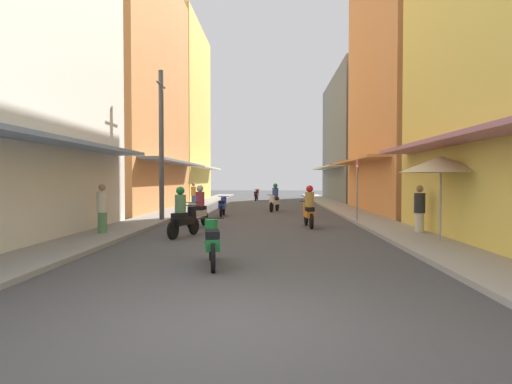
{
  "coord_description": "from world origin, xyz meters",
  "views": [
    {
      "loc": [
        0.54,
        -5.14,
        1.8
      ],
      "look_at": [
        -0.16,
        12.94,
        1.27
      ],
      "focal_mm": 30.05,
      "sensor_mm": 36.0,
      "label": 1
    }
  ],
  "objects_px": {
    "motorbike_black": "(183,214)",
    "utility_pole": "(161,145)",
    "motorbike_silver": "(198,208)",
    "pedestrian_far": "(102,210)",
    "motorbike_orange": "(309,209)",
    "motorbike_white": "(275,199)",
    "motorbike_blue": "(223,206)",
    "motorbike_maroon": "(257,195)",
    "pedestrian_foreground": "(193,195)",
    "vendor_umbrella": "(441,164)",
    "street_sign_no_entry": "(357,181)",
    "pedestrian_crossing": "(420,211)",
    "motorbike_green": "(212,241)"
  },
  "relations": [
    {
      "from": "motorbike_black",
      "to": "utility_pole",
      "type": "bearing_deg",
      "value": 112.47
    },
    {
      "from": "motorbike_silver",
      "to": "pedestrian_far",
      "type": "distance_m",
      "value": 3.85
    },
    {
      "from": "motorbike_orange",
      "to": "motorbike_white",
      "type": "xyz_separation_m",
      "value": [
        -1.25,
        8.03,
        0.0
      ]
    },
    {
      "from": "motorbike_blue",
      "to": "motorbike_white",
      "type": "xyz_separation_m",
      "value": [
        2.57,
        3.16,
        0.2
      ]
    },
    {
      "from": "motorbike_maroon",
      "to": "pedestrian_foreground",
      "type": "xyz_separation_m",
      "value": [
        -3.97,
        -7.71,
        0.27
      ]
    },
    {
      "from": "motorbike_white",
      "to": "vendor_umbrella",
      "type": "bearing_deg",
      "value": -69.86
    },
    {
      "from": "motorbike_black",
      "to": "vendor_umbrella",
      "type": "distance_m",
      "value": 7.65
    },
    {
      "from": "motorbike_orange",
      "to": "street_sign_no_entry",
      "type": "xyz_separation_m",
      "value": [
        2.09,
        1.49,
        1.01
      ]
    },
    {
      "from": "motorbike_blue",
      "to": "street_sign_no_entry",
      "type": "xyz_separation_m",
      "value": [
        5.91,
        -3.38,
        1.21
      ]
    },
    {
      "from": "pedestrian_foreground",
      "to": "vendor_umbrella",
      "type": "height_order",
      "value": "vendor_umbrella"
    },
    {
      "from": "motorbike_maroon",
      "to": "pedestrian_crossing",
      "type": "xyz_separation_m",
      "value": [
        6.02,
        -22.68,
        0.3
      ]
    },
    {
      "from": "motorbike_maroon",
      "to": "motorbike_black",
      "type": "bearing_deg",
      "value": -93.5
    },
    {
      "from": "pedestrian_crossing",
      "to": "utility_pole",
      "type": "relative_size",
      "value": 0.26
    },
    {
      "from": "motorbike_orange",
      "to": "motorbike_green",
      "type": "distance_m",
      "value": 7.7
    },
    {
      "from": "motorbike_maroon",
      "to": "street_sign_no_entry",
      "type": "xyz_separation_m",
      "value": [
        4.82,
        -18.8,
        1.21
      ]
    },
    {
      "from": "motorbike_white",
      "to": "pedestrian_foreground",
      "type": "relative_size",
      "value": 1.13
    },
    {
      "from": "motorbike_green",
      "to": "utility_pole",
      "type": "xyz_separation_m",
      "value": [
        -3.37,
        8.85,
        2.73
      ]
    },
    {
      "from": "vendor_umbrella",
      "to": "street_sign_no_entry",
      "type": "xyz_separation_m",
      "value": [
        -1.15,
        5.69,
        -0.49
      ]
    },
    {
      "from": "motorbike_black",
      "to": "pedestrian_crossing",
      "type": "relative_size",
      "value": 1.07
    },
    {
      "from": "motorbike_black",
      "to": "pedestrian_foreground",
      "type": "height_order",
      "value": "motorbike_black"
    },
    {
      "from": "motorbike_maroon",
      "to": "motorbike_black",
      "type": "distance_m",
      "value": 23.2
    },
    {
      "from": "motorbike_orange",
      "to": "pedestrian_crossing",
      "type": "height_order",
      "value": "pedestrian_crossing"
    },
    {
      "from": "motorbike_green",
      "to": "pedestrian_foreground",
      "type": "distance_m",
      "value": 20.22
    },
    {
      "from": "pedestrian_far",
      "to": "street_sign_no_entry",
      "type": "relative_size",
      "value": 0.62
    },
    {
      "from": "vendor_umbrella",
      "to": "pedestrian_crossing",
      "type": "bearing_deg",
      "value": 88.39
    },
    {
      "from": "motorbike_silver",
      "to": "motorbike_blue",
      "type": "bearing_deg",
      "value": 85.77
    },
    {
      "from": "pedestrian_foreground",
      "to": "vendor_umbrella",
      "type": "xyz_separation_m",
      "value": [
        9.93,
        -16.78,
        1.43
      ]
    },
    {
      "from": "motorbike_black",
      "to": "motorbike_blue",
      "type": "bearing_deg",
      "value": 87.64
    },
    {
      "from": "motorbike_silver",
      "to": "motorbike_white",
      "type": "relative_size",
      "value": 1.0
    },
    {
      "from": "motorbike_orange",
      "to": "vendor_umbrella",
      "type": "distance_m",
      "value": 5.52
    },
    {
      "from": "motorbike_silver",
      "to": "utility_pole",
      "type": "relative_size",
      "value": 0.28
    },
    {
      "from": "motorbike_silver",
      "to": "pedestrian_far",
      "type": "bearing_deg",
      "value": -130.82
    },
    {
      "from": "motorbike_maroon",
      "to": "pedestrian_far",
      "type": "height_order",
      "value": "pedestrian_far"
    },
    {
      "from": "motorbike_orange",
      "to": "pedestrian_far",
      "type": "relative_size",
      "value": 1.1
    },
    {
      "from": "motorbike_blue",
      "to": "motorbike_green",
      "type": "bearing_deg",
      "value": -84.35
    },
    {
      "from": "utility_pole",
      "to": "vendor_umbrella",
      "type": "bearing_deg",
      "value": -32.23
    },
    {
      "from": "motorbike_green",
      "to": "motorbike_silver",
      "type": "height_order",
      "value": "motorbike_silver"
    },
    {
      "from": "motorbike_blue",
      "to": "pedestrian_foreground",
      "type": "relative_size",
      "value": 1.16
    },
    {
      "from": "motorbike_silver",
      "to": "street_sign_no_entry",
      "type": "distance_m",
      "value": 6.52
    },
    {
      "from": "motorbike_orange",
      "to": "pedestrian_crossing",
      "type": "distance_m",
      "value": 4.07
    },
    {
      "from": "motorbike_blue",
      "to": "pedestrian_foreground",
      "type": "xyz_separation_m",
      "value": [
        -2.87,
        7.71,
        0.27
      ]
    },
    {
      "from": "motorbike_black",
      "to": "utility_pole",
      "type": "xyz_separation_m",
      "value": [
        -1.85,
        4.48,
        2.53
      ]
    },
    {
      "from": "motorbike_green",
      "to": "pedestrian_crossing",
      "type": "relative_size",
      "value": 1.11
    },
    {
      "from": "pedestrian_crossing",
      "to": "street_sign_no_entry",
      "type": "distance_m",
      "value": 4.16
    },
    {
      "from": "motorbike_silver",
      "to": "motorbike_maroon",
      "type": "bearing_deg",
      "value": 85.9
    },
    {
      "from": "motorbike_blue",
      "to": "motorbike_black",
      "type": "bearing_deg",
      "value": -92.36
    },
    {
      "from": "motorbike_silver",
      "to": "street_sign_no_entry",
      "type": "xyz_separation_m",
      "value": [
        6.27,
        1.47,
        1.01
      ]
    },
    {
      "from": "motorbike_white",
      "to": "vendor_umbrella",
      "type": "height_order",
      "value": "vendor_umbrella"
    },
    {
      "from": "pedestrian_crossing",
      "to": "pedestrian_far",
      "type": "height_order",
      "value": "pedestrian_far"
    },
    {
      "from": "motorbike_orange",
      "to": "motorbike_green",
      "type": "bearing_deg",
      "value": -109.96
    }
  ]
}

